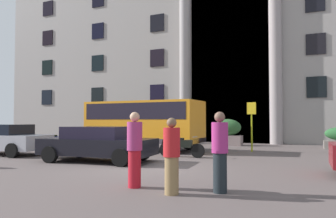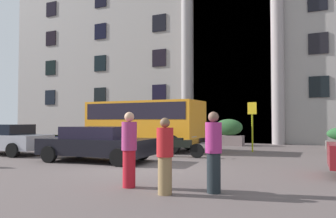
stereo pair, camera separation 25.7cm
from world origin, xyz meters
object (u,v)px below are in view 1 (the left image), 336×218
(parked_sedan_far, at_px, (2,139))
(hedge_planter_entrance_right, at_px, (172,133))
(orange_minibus, at_px, (144,121))
(pedestrian_woman_dark_dress, at_px, (135,149))
(motorcycle_near_kerb, at_px, (181,146))
(pedestrian_man_red_shirt, at_px, (220,152))
(scooter_by_planter, at_px, (54,142))
(pedestrian_woman_with_bag, at_px, (172,156))
(hedge_planter_east, at_px, (102,132))
(bus_stop_sign, at_px, (252,121))
(parked_compact_extra, at_px, (98,143))
(hedge_planter_far_east, at_px, (227,133))

(parked_sedan_far, bearing_deg, hedge_planter_entrance_right, 62.24)
(orange_minibus, height_order, pedestrian_woman_dark_dress, orange_minibus)
(motorcycle_near_kerb, relative_size, pedestrian_man_red_shirt, 1.16)
(scooter_by_planter, bearing_deg, pedestrian_woman_with_bag, -48.90)
(scooter_by_planter, distance_m, pedestrian_woman_with_bag, 11.35)
(hedge_planter_entrance_right, height_order, pedestrian_woman_with_bag, pedestrian_woman_with_bag)
(scooter_by_planter, bearing_deg, hedge_planter_east, 91.73)
(bus_stop_sign, distance_m, hedge_planter_entrance_right, 7.31)
(parked_compact_extra, bearing_deg, motorcycle_near_kerb, 43.08)
(scooter_by_planter, xyz_separation_m, pedestrian_man_red_shirt, (10.23, -5.89, 0.44))
(bus_stop_sign, bearing_deg, hedge_planter_entrance_right, 146.60)
(bus_stop_sign, distance_m, pedestrian_man_red_shirt, 9.53)
(hedge_planter_far_east, bearing_deg, bus_stop_sign, -60.17)
(pedestrian_man_red_shirt, bearing_deg, motorcycle_near_kerb, 102.68)
(orange_minibus, distance_m, parked_compact_extra, 4.91)
(bus_stop_sign, distance_m, hedge_planter_east, 12.00)
(hedge_planter_east, bearing_deg, pedestrian_woman_dark_dress, -52.13)
(hedge_planter_far_east, relative_size, pedestrian_woman_with_bag, 1.11)
(parked_compact_extra, bearing_deg, pedestrian_woman_with_bag, -43.85)
(orange_minibus, bearing_deg, parked_compact_extra, -82.34)
(hedge_planter_far_east, relative_size, scooter_by_planter, 0.94)
(hedge_planter_east, height_order, hedge_planter_entrance_right, hedge_planter_east)
(parked_compact_extra, xyz_separation_m, parked_sedan_far, (-5.58, 0.28, 0.02))
(hedge_planter_far_east, relative_size, pedestrian_woman_dark_dress, 1.02)
(parked_sedan_far, relative_size, pedestrian_woman_with_bag, 2.82)
(orange_minibus, height_order, hedge_planter_east, orange_minibus)
(parked_sedan_far, bearing_deg, scooter_by_planter, 63.76)
(parked_compact_extra, relative_size, pedestrian_woman_dark_dress, 2.51)
(parked_sedan_far, xyz_separation_m, pedestrian_woman_dark_dress, (9.20, -3.82, 0.18))
(hedge_planter_east, height_order, pedestrian_woman_with_bag, pedestrian_woman_with_bag)
(hedge_planter_entrance_right, bearing_deg, bus_stop_sign, -33.40)
(bus_stop_sign, xyz_separation_m, motorcycle_near_kerb, (-2.43, -3.60, -1.08))
(bus_stop_sign, bearing_deg, hedge_planter_far_east, 119.83)
(orange_minibus, distance_m, pedestrian_man_red_shirt, 10.17)
(parked_sedan_far, bearing_deg, motorcycle_near_kerb, 12.03)
(motorcycle_near_kerb, xyz_separation_m, pedestrian_woman_dark_dress, (1.24, -6.15, 0.44))
(bus_stop_sign, bearing_deg, orange_minibus, -165.36)
(bus_stop_sign, relative_size, scooter_by_planter, 1.28)
(bus_stop_sign, height_order, motorcycle_near_kerb, bus_stop_sign)
(hedge_planter_east, xyz_separation_m, parked_compact_extra, (6.65, -9.67, -0.04))
(parked_sedan_far, distance_m, pedestrian_man_red_shirt, 11.73)
(hedge_planter_east, distance_m, parked_sedan_far, 9.45)
(hedge_planter_entrance_right, xyz_separation_m, scooter_by_planter, (-3.37, -7.59, -0.26))
(scooter_by_planter, distance_m, pedestrian_man_red_shirt, 11.81)
(bus_stop_sign, xyz_separation_m, parked_compact_extra, (-4.80, -6.20, -0.84))
(motorcycle_near_kerb, relative_size, pedestrian_woman_dark_dress, 1.15)
(bus_stop_sign, relative_size, parked_sedan_far, 0.54)
(bus_stop_sign, xyz_separation_m, pedestrian_woman_with_bag, (-0.11, -10.04, -0.72))
(motorcycle_near_kerb, bearing_deg, pedestrian_man_red_shirt, -61.79)
(orange_minibus, relative_size, pedestrian_man_red_shirt, 3.47)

